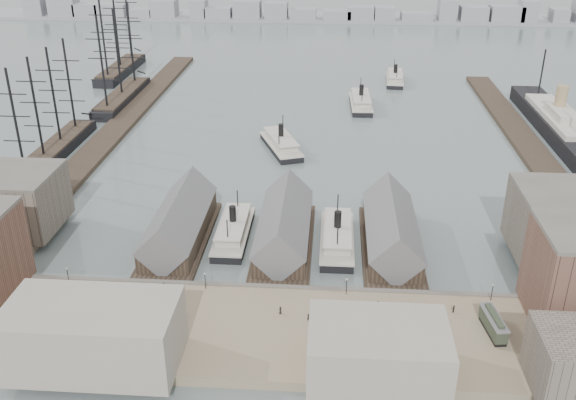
# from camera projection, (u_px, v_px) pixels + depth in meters

# --- Properties ---
(ground) EXTENTS (900.00, 900.00, 0.00)m
(ground) POSITION_uv_depth(u_px,v_px,m) (278.00, 282.00, 143.36)
(ground) COLOR slate
(ground) RESTS_ON ground
(quay) EXTENTS (180.00, 30.00, 2.00)m
(quay) POSITION_uv_depth(u_px,v_px,m) (269.00, 333.00, 124.91)
(quay) COLOR #806F56
(quay) RESTS_ON ground
(seawall) EXTENTS (180.00, 1.20, 2.30)m
(seawall) POSITION_uv_depth(u_px,v_px,m) (276.00, 290.00, 138.18)
(seawall) COLOR #59544C
(seawall) RESTS_ON ground
(west_wharf) EXTENTS (10.00, 220.00, 1.60)m
(west_wharf) POSITION_uv_depth(u_px,v_px,m) (119.00, 126.00, 237.54)
(west_wharf) COLOR #2D231C
(west_wharf) RESTS_ON ground
(east_wharf) EXTENTS (10.00, 180.00, 1.60)m
(east_wharf) POSITION_uv_depth(u_px,v_px,m) (528.00, 146.00, 218.99)
(east_wharf) COLOR #2D231C
(east_wharf) RESTS_ON ground
(ferry_shed_west) EXTENTS (14.00, 42.00, 12.60)m
(ferry_shed_west) POSITION_uv_depth(u_px,v_px,m) (179.00, 224.00, 158.27)
(ferry_shed_west) COLOR #2D231C
(ferry_shed_west) RESTS_ON ground
(ferry_shed_center) EXTENTS (14.00, 42.00, 12.60)m
(ferry_shed_center) POSITION_uv_depth(u_px,v_px,m) (284.00, 228.00, 156.57)
(ferry_shed_center) COLOR #2D231C
(ferry_shed_center) RESTS_ON ground
(ferry_shed_east) EXTENTS (14.00, 42.00, 12.60)m
(ferry_shed_east) POSITION_uv_depth(u_px,v_px,m) (391.00, 232.00, 154.87)
(ferry_shed_east) COLOR #2D231C
(ferry_shed_east) RESTS_ON ground
(warehouse_west_back) EXTENTS (26.00, 20.00, 14.00)m
(warehouse_west_back) POSITION_uv_depth(u_px,v_px,m) (6.00, 201.00, 160.28)
(warehouse_west_back) COLOR #60564C
(warehouse_west_back) RESTS_ON west_land
(warehouse_east_back) EXTENTS (28.00, 20.00, 15.00)m
(warehouse_east_back) POSITION_uv_depth(u_px,v_px,m) (576.00, 223.00, 148.35)
(warehouse_east_back) COLOR #60564C
(warehouse_east_back) RESTS_ON east_land
(street_bldg_center) EXTENTS (24.00, 16.00, 10.00)m
(street_bldg_center) POSITION_uv_depth(u_px,v_px,m) (378.00, 352.00, 110.22)
(street_bldg_center) COLOR gray
(street_bldg_center) RESTS_ON quay
(street_bldg_west) EXTENTS (30.00, 16.00, 12.00)m
(street_bldg_west) POSITION_uv_depth(u_px,v_px,m) (93.00, 335.00, 113.05)
(street_bldg_west) COLOR gray
(street_bldg_west) RESTS_ON quay
(lamp_post_far_w) EXTENTS (0.44, 0.44, 3.92)m
(lamp_post_far_w) POSITION_uv_depth(u_px,v_px,m) (67.00, 272.00, 137.96)
(lamp_post_far_w) COLOR black
(lamp_post_far_w) RESTS_ON quay
(lamp_post_near_w) EXTENTS (0.44, 0.44, 3.92)m
(lamp_post_near_w) POSITION_uv_depth(u_px,v_px,m) (205.00, 278.00, 136.01)
(lamp_post_near_w) COLOR black
(lamp_post_near_w) RESTS_ON quay
(lamp_post_near_e) EXTENTS (0.44, 0.44, 3.92)m
(lamp_post_near_e) POSITION_uv_depth(u_px,v_px,m) (347.00, 283.00, 134.05)
(lamp_post_near_e) COLOR black
(lamp_post_near_e) RESTS_ON quay
(lamp_post_far_e) EXTENTS (0.44, 0.44, 3.92)m
(lamp_post_far_e) POSITION_uv_depth(u_px,v_px,m) (493.00, 289.00, 132.09)
(lamp_post_far_e) COLOR black
(lamp_post_far_e) RESTS_ON quay
(far_shore) EXTENTS (500.00, 40.00, 15.72)m
(far_shore) POSITION_uv_depth(u_px,v_px,m) (317.00, 14.00, 442.82)
(far_shore) COLOR gray
(far_shore) RESTS_ON ground
(ferry_docked_west) EXTENTS (7.83, 26.10, 9.32)m
(ferry_docked_west) POSITION_uv_depth(u_px,v_px,m) (233.00, 230.00, 160.76)
(ferry_docked_west) COLOR black
(ferry_docked_west) RESTS_ON ground
(ferry_docked_east) EXTENTS (8.12, 27.06, 9.67)m
(ferry_docked_east) POSITION_uv_depth(u_px,v_px,m) (337.00, 237.00, 157.53)
(ferry_docked_east) COLOR black
(ferry_docked_east) RESTS_ON ground
(ferry_open_near) EXTENTS (17.14, 28.16, 9.66)m
(ferry_open_near) POSITION_uv_depth(u_px,v_px,m) (281.00, 144.00, 216.77)
(ferry_open_near) COLOR black
(ferry_open_near) RESTS_ON ground
(ferry_open_mid) EXTENTS (9.21, 27.96, 9.89)m
(ferry_open_mid) POSITION_uv_depth(u_px,v_px,m) (361.00, 102.00, 260.63)
(ferry_open_mid) COLOR black
(ferry_open_mid) RESTS_ON ground
(ferry_open_far) EXTENTS (9.14, 25.41, 8.92)m
(ferry_open_far) POSITION_uv_depth(u_px,v_px,m) (395.00, 78.00, 295.22)
(ferry_open_far) COLOR black
(ferry_open_far) RESTS_ON ground
(sailing_ship_near) EXTENTS (8.47, 58.36, 34.83)m
(sailing_ship_near) POSITION_uv_depth(u_px,v_px,m) (53.00, 150.00, 210.42)
(sailing_ship_near) COLOR black
(sailing_ship_near) RESTS_ON ground
(sailing_ship_mid) EXTENTS (9.26, 53.51, 38.08)m
(sailing_ship_mid) POSITION_uv_depth(u_px,v_px,m) (122.00, 96.00, 266.79)
(sailing_ship_mid) COLOR black
(sailing_ship_mid) RESTS_ON ground
(sailing_ship_far) EXTENTS (9.56, 53.12, 39.31)m
(sailing_ship_far) POSITION_uv_depth(u_px,v_px,m) (121.00, 68.00, 309.36)
(sailing_ship_far) COLOR black
(sailing_ship_far) RESTS_ON ground
(ocean_steamer) EXTENTS (11.90, 86.98, 17.40)m
(ocean_steamer) POSITION_uv_depth(u_px,v_px,m) (557.00, 123.00, 231.85)
(ocean_steamer) COLOR black
(ocean_steamer) RESTS_ON ground
(tram) EXTENTS (3.94, 10.18, 3.53)m
(tram) POSITION_uv_depth(u_px,v_px,m) (493.00, 324.00, 122.70)
(tram) COLOR black
(tram) RESTS_ON quay
(horse_cart_left) EXTENTS (4.79, 2.56, 1.52)m
(horse_cart_left) POSITION_uv_depth(u_px,v_px,m) (118.00, 296.00, 133.36)
(horse_cart_left) COLOR black
(horse_cart_left) RESTS_ON quay
(horse_cart_center) EXTENTS (4.73, 3.65, 1.64)m
(horse_cart_center) POSITION_uv_depth(u_px,v_px,m) (174.00, 310.00, 128.75)
(horse_cart_center) COLOR black
(horse_cart_center) RESTS_ON quay
(horse_cart_right) EXTENTS (4.65, 1.80, 1.58)m
(horse_cart_right) POSITION_uv_depth(u_px,v_px,m) (368.00, 344.00, 118.91)
(horse_cart_right) COLOR black
(horse_cart_right) RESTS_ON quay
(pedestrian_0) EXTENTS (0.71, 0.63, 1.61)m
(pedestrian_0) POSITION_uv_depth(u_px,v_px,m) (63.00, 294.00, 133.79)
(pedestrian_0) COLOR black
(pedestrian_0) RESTS_ON quay
(pedestrian_1) EXTENTS (1.03, 1.07, 1.75)m
(pedestrian_1) POSITION_uv_depth(u_px,v_px,m) (91.00, 323.00, 124.54)
(pedestrian_1) COLOR black
(pedestrian_1) RESTS_ON quay
(pedestrian_2) EXTENTS (0.95, 1.25, 1.71)m
(pedestrian_2) POSITION_uv_depth(u_px,v_px,m) (164.00, 286.00, 136.48)
(pedestrian_2) COLOR black
(pedestrian_2) RESTS_ON quay
(pedestrian_3) EXTENTS (0.68, 1.02, 1.61)m
(pedestrian_3) POSITION_uv_depth(u_px,v_px,m) (175.00, 347.00, 118.11)
(pedestrian_3) COLOR black
(pedestrian_3) RESTS_ON quay
(pedestrian_4) EXTENTS (0.51, 0.78, 1.60)m
(pedestrian_4) POSITION_uv_depth(u_px,v_px,m) (280.00, 310.00, 128.62)
(pedestrian_4) COLOR black
(pedestrian_4) RESTS_ON quay
(pedestrian_5) EXTENTS (0.73, 0.59, 1.79)m
(pedestrian_5) POSITION_uv_depth(u_px,v_px,m) (309.00, 317.00, 126.30)
(pedestrian_5) COLOR black
(pedestrian_5) RESTS_ON quay
(pedestrian_6) EXTENTS (1.05, 0.93, 1.79)m
(pedestrian_6) POSITION_uv_depth(u_px,v_px,m) (378.00, 305.00, 130.17)
(pedestrian_6) COLOR black
(pedestrian_6) RESTS_ON quay
(pedestrian_7) EXTENTS (1.33, 1.23, 1.80)m
(pedestrian_7) POSITION_uv_depth(u_px,v_px,m) (400.00, 332.00, 122.10)
(pedestrian_7) COLOR black
(pedestrian_7) RESTS_ON quay
(pedestrian_8) EXTENTS (0.85, 1.05, 1.68)m
(pedestrian_8) POSITION_uv_depth(u_px,v_px,m) (454.00, 309.00, 129.06)
(pedestrian_8) COLOR black
(pedestrian_8) RESTS_ON quay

